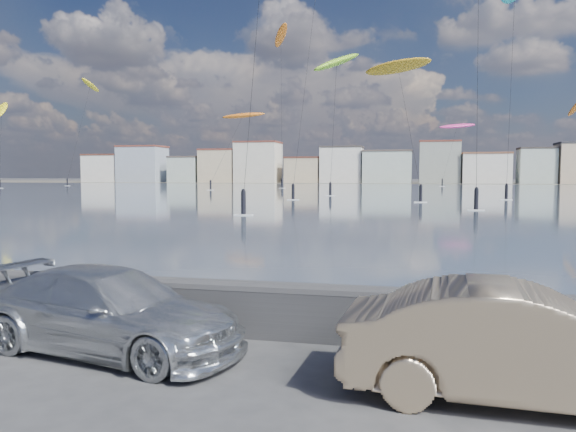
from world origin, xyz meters
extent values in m
plane|color=#333335|center=(0.00, 0.00, 0.00)|extent=(700.00, 700.00, 0.00)
cube|color=#3C4D5C|center=(0.00, 91.50, 0.01)|extent=(500.00, 177.00, 0.00)
cube|color=#4C473D|center=(0.00, 200.00, 0.01)|extent=(500.00, 60.00, 0.00)
cube|color=#28282B|center=(0.00, 2.70, 0.45)|extent=(400.00, 0.35, 0.90)
cylinder|color=#28282B|center=(0.00, 2.70, 0.90)|extent=(400.00, 0.36, 0.36)
cube|color=white|center=(-112.00, 186.00, 5.00)|extent=(14.00, 11.00, 10.00)
cube|color=#562D23|center=(-112.00, 186.00, 10.30)|extent=(14.28, 11.22, 0.60)
cube|color=#9EA8B7|center=(-96.50, 186.00, 6.50)|extent=(16.00, 12.00, 13.00)
cube|color=brown|center=(-96.50, 186.00, 13.30)|extent=(16.32, 12.24, 0.60)
cube|color=#B7C6BC|center=(-79.00, 186.00, 4.50)|extent=(11.00, 10.00, 9.00)
cube|color=#4C423D|center=(-79.00, 186.00, 9.30)|extent=(11.22, 10.20, 0.60)
cube|color=beige|center=(-66.00, 186.00, 5.75)|extent=(13.00, 11.00, 11.50)
cube|color=brown|center=(-66.00, 186.00, 11.80)|extent=(13.26, 11.22, 0.60)
cube|color=silver|center=(-51.50, 186.00, 7.00)|extent=(15.00, 12.00, 14.00)
cube|color=brown|center=(-51.50, 186.00, 14.30)|extent=(15.30, 12.24, 0.60)
cube|color=beige|center=(-35.00, 186.00, 4.25)|extent=(12.00, 10.00, 8.50)
cube|color=#562D23|center=(-35.00, 186.00, 8.80)|extent=(12.24, 10.20, 0.60)
cube|color=white|center=(-21.50, 186.00, 6.00)|extent=(14.00, 11.00, 12.00)
cube|color=#383330|center=(-21.50, 186.00, 12.30)|extent=(14.28, 11.22, 0.60)
cube|color=#B7C6BC|center=(-6.00, 186.00, 5.25)|extent=(16.00, 13.00, 10.50)
cube|color=#4C423D|center=(-6.00, 186.00, 10.80)|extent=(16.32, 13.26, 0.60)
cube|color=gray|center=(11.00, 186.00, 6.75)|extent=(13.00, 10.00, 13.50)
cube|color=brown|center=(11.00, 186.00, 13.80)|extent=(13.26, 10.20, 0.60)
cube|color=white|center=(25.50, 186.00, 4.75)|extent=(15.00, 12.00, 9.50)
cube|color=brown|center=(25.50, 186.00, 9.80)|extent=(15.30, 12.24, 0.60)
cube|color=#B7C6BC|center=(41.00, 186.00, 5.50)|extent=(11.00, 9.00, 11.00)
cube|color=#383330|center=(41.00, 186.00, 11.30)|extent=(11.22, 9.18, 0.60)
imported|color=silver|center=(-1.54, 1.33, 0.72)|extent=(5.24, 2.93, 1.43)
imported|color=tan|center=(4.99, 0.61, 0.79)|extent=(4.87, 1.90, 1.58)
ellipsoid|color=#8CD826|center=(-8.44, 78.37, 19.95)|extent=(8.02, 10.16, 5.16)
cube|color=white|center=(-8.16, 70.70, 0.05)|extent=(1.40, 0.42, 0.08)
cylinder|color=black|center=(-8.16, 70.70, 0.95)|extent=(0.36, 0.36, 1.70)
sphere|color=black|center=(-8.16, 70.70, 1.85)|extent=(0.28, 0.28, 0.28)
cylinder|color=black|center=(-8.30, 74.54, 10.63)|extent=(0.31, 7.70, 18.66)
cube|color=white|center=(8.51, 42.13, 0.05)|extent=(1.40, 0.42, 0.08)
cylinder|color=black|center=(8.51, 42.13, 0.95)|extent=(0.36, 0.36, 1.70)
sphere|color=black|center=(8.51, 42.13, 1.85)|extent=(0.28, 0.28, 0.28)
cylinder|color=black|center=(8.89, 48.11, 17.22)|extent=(0.79, 11.98, 31.85)
ellipsoid|color=#E5338C|center=(13.81, 146.71, 15.63)|extent=(10.19, 5.90, 2.40)
cube|color=white|center=(9.89, 137.76, 0.05)|extent=(1.40, 0.42, 0.08)
cylinder|color=black|center=(9.89, 137.76, 0.95)|extent=(0.36, 0.36, 1.70)
sphere|color=black|center=(9.89, 137.76, 1.85)|extent=(0.28, 0.28, 0.28)
cylinder|color=black|center=(11.85, 142.24, 8.47)|extent=(3.95, 8.99, 14.35)
ellipsoid|color=orange|center=(-28.46, 125.30, 36.06)|extent=(5.88, 8.28, 5.13)
cube|color=white|center=(-24.82, 111.10, 0.05)|extent=(1.40, 0.42, 0.08)
cylinder|color=black|center=(-24.82, 111.10, 0.95)|extent=(0.36, 0.36, 1.70)
sphere|color=black|center=(-24.82, 111.10, 1.85)|extent=(0.28, 0.28, 0.28)
cylinder|color=black|center=(-26.64, 118.20, 18.68)|extent=(3.67, 14.23, 34.77)
ellipsoid|color=orange|center=(-32.54, 107.91, 15.49)|extent=(10.42, 4.42, 1.84)
cube|color=white|center=(-34.66, 93.72, 0.05)|extent=(1.40, 0.42, 0.08)
cylinder|color=black|center=(-34.66, 93.72, 0.95)|extent=(0.36, 0.36, 1.70)
sphere|color=black|center=(-34.66, 93.72, 1.85)|extent=(0.28, 0.28, 0.28)
cylinder|color=black|center=(-33.60, 100.81, 8.39)|extent=(2.15, 14.21, 14.21)
ellipsoid|color=yellow|center=(-88.48, 103.61, 17.67)|extent=(6.15, 8.13, 5.60)
cube|color=white|center=(-84.59, 97.57, 0.05)|extent=(1.40, 0.42, 0.08)
cylinder|color=black|center=(-84.59, 97.57, 0.95)|extent=(0.36, 0.36, 1.70)
sphere|color=black|center=(-84.59, 97.57, 1.85)|extent=(0.28, 0.28, 0.28)
cylinder|color=black|center=(-86.54, 100.59, 9.49)|extent=(3.94, 6.08, 16.39)
cube|color=white|center=(14.00, 63.18, 0.05)|extent=(1.40, 0.42, 0.08)
cylinder|color=black|center=(14.00, 63.18, 0.95)|extent=(0.36, 0.36, 1.70)
sphere|color=black|center=(14.00, 63.18, 1.85)|extent=(0.28, 0.28, 0.28)
cylinder|color=black|center=(14.67, 66.61, 14.08)|extent=(1.38, 6.89, 25.57)
ellipsoid|color=#BF8C19|center=(1.09, 65.05, 16.44)|extent=(8.65, 3.89, 2.80)
cube|color=white|center=(4.06, 54.93, 0.05)|extent=(1.40, 0.42, 0.08)
cylinder|color=black|center=(4.06, 54.93, 0.95)|extent=(0.36, 0.36, 1.70)
sphere|color=black|center=(4.06, 54.93, 1.85)|extent=(0.28, 0.28, 0.28)
cylinder|color=black|center=(2.58, 59.99, 8.87)|extent=(3.01, 10.16, 15.15)
cube|color=white|center=(-8.87, 32.39, 0.05)|extent=(1.40, 0.42, 0.08)
cylinder|color=black|center=(-8.87, 32.39, 0.95)|extent=(0.36, 0.36, 1.70)
sphere|color=black|center=(-8.87, 32.39, 1.85)|extent=(0.28, 0.28, 0.28)
cylinder|color=black|center=(-8.96, 36.62, 15.13)|extent=(0.21, 8.49, 27.66)
ellipsoid|color=yellow|center=(-83.50, 131.84, 27.27)|extent=(4.94, 10.58, 3.92)
cube|color=white|center=(-85.09, 122.47, 0.05)|extent=(1.40, 0.42, 0.08)
cylinder|color=black|center=(-85.09, 122.47, 0.95)|extent=(0.36, 0.36, 1.70)
sphere|color=black|center=(-85.09, 122.47, 1.85)|extent=(0.28, 0.28, 0.28)
cylinder|color=black|center=(-84.29, 127.15, 14.28)|extent=(1.62, 9.40, 25.98)
cube|color=white|center=(-10.58, 57.36, 0.05)|extent=(1.40, 0.42, 0.08)
cylinder|color=black|center=(-10.58, 57.36, 0.95)|extent=(0.36, 0.36, 1.70)
sphere|color=black|center=(-10.58, 57.36, 1.85)|extent=(0.28, 0.28, 0.28)
cylinder|color=black|center=(-9.30, 60.88, 18.47)|extent=(2.60, 7.08, 34.35)
camera|label=1|loc=(3.57, -7.25, 3.06)|focal=35.00mm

